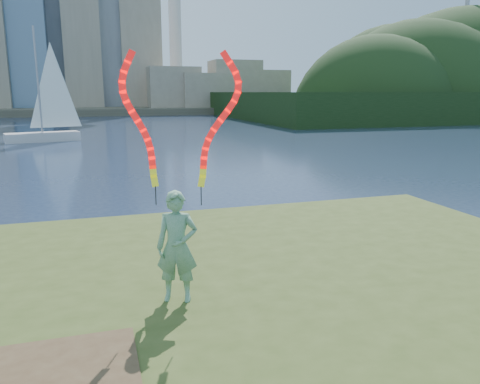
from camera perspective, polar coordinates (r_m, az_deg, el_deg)
name	(u,v)px	position (r m, az deg, el deg)	size (l,w,h in m)	color
ground	(161,320)	(8.82, -9.61, -15.10)	(320.00, 320.00, 0.00)	#192640
grassy_knoll	(184,375)	(6.69, -6.80, -21.28)	(20.00, 18.00, 0.80)	#394819
far_shore	(97,109)	(102.87, -17.04, 9.66)	(320.00, 40.00, 1.20)	#4D4839
wooded_hill	(455,115)	(90.93, 24.71, 8.57)	(78.00, 50.00, 63.00)	black
woman_with_ribbons	(177,214)	(7.19, -7.71, -2.62)	(1.99, 0.76, 4.12)	#1D6934
sailboat	(45,122)	(42.23, -22.63, 7.87)	(6.12, 3.15, 9.20)	silver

